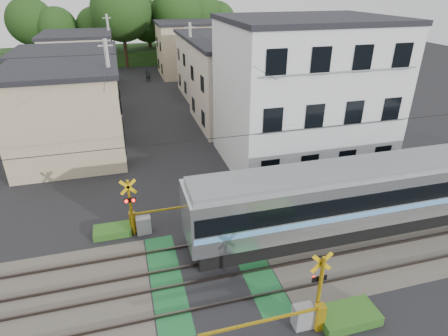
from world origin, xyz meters
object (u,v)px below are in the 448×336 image
object	(u,v)px
commuter_train	(359,196)
crossing_signal_far	(141,220)
apartment_block	(303,94)
pedestrian	(148,75)
crossing_signal_near	(307,312)

from	to	relation	value
commuter_train	crossing_signal_far	size ratio (longest dim) A/B	3.58
apartment_block	pedestrian	bearing A→B (deg)	107.09
pedestrian	crossing_signal_near	bearing A→B (deg)	114.38
commuter_train	apartment_block	world-z (taller)	apartment_block
commuter_train	pedestrian	world-z (taller)	commuter_train
apartment_block	pedestrian	xyz separation A→B (m)	(-7.90, 25.71, -3.75)
commuter_train	crossing_signal_near	world-z (taller)	commuter_train
crossing_signal_near	apartment_block	distance (m)	14.95
commuter_train	pedestrian	size ratio (longest dim) A/B	9.32
crossing_signal_far	apartment_block	world-z (taller)	apartment_block
crossing_signal_near	commuter_train	bearing A→B (deg)	43.64
crossing_signal_far	apartment_block	bearing A→B (deg)	27.78
pedestrian	commuter_train	bearing A→B (deg)	123.20
crossing_signal_near	pedestrian	world-z (taller)	crossing_signal_near
crossing_signal_near	pedestrian	size ratio (longest dim) A/B	2.60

